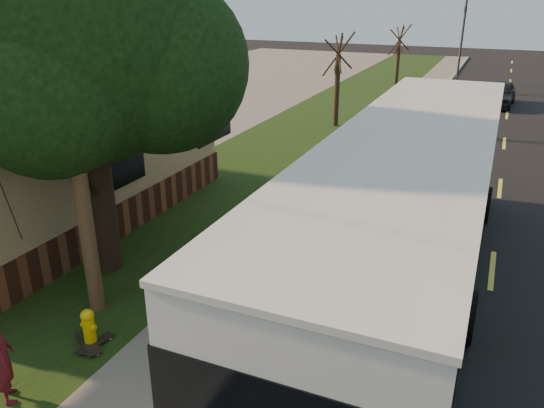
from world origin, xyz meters
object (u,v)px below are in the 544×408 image
Objects in this scene: skateboard_main at (95,344)px; dumpster at (110,151)px; bare_tree_near at (337,81)px; bare_tree_far at (398,57)px; fire_hydrant at (89,328)px; skateboard_spare at (88,343)px; transit_bus at (408,213)px; leafy_tree at (88,39)px; distant_car at (499,93)px; traffic_signal at (462,36)px; skateboarder at (1,358)px; utility_pole at (65,81)px.

dumpster is (-6.64, 8.64, 0.52)m from skateboard_main.
bare_tree_near reaches higher than bare_tree_far.
skateboard_spare is (-0.03, -0.05, -0.30)m from fire_hydrant.
leafy_tree is at bearing -167.86° from transit_bus.
traffic_signal is at bearing 115.67° from distant_car.
distant_car reaches higher than dumpster.
skateboarder reaches higher than skateboard_spare.
fire_hydrant is 10.84m from dumpster.
bare_tree_near is at bearing 58.94° from dumpster.
bare_tree_far reaches higher than fire_hydrant.
bare_tree_near reaches higher than skateboarder.
bare_tree_far is 22.27m from dumpster.
fire_hydrant is 6.45m from transit_bus.
distant_car is (6.72, 25.50, -3.94)m from utility_pole.
fire_hydrant is 4.37m from utility_pole.
transit_bus is (5.72, -13.98, -0.23)m from bare_tree_near.
bare_tree_far is 4.71× the size of skateboard_spare.
transit_bus reaches higher than skateboard_spare.
bare_tree_far is at bearing 73.97° from dumpster.
skateboard_main is 0.89× the size of skateboard_spare.
skateboard_spare is at bearing -117.89° from fire_hydrant.
fire_hydrant is 0.06× the size of transit_bus.
fire_hydrant is 30.04m from bare_tree_far.
bare_tree_near is 1.07× the size of bare_tree_far.
utility_pole is at bearing -62.40° from leafy_tree.
traffic_signal is at bearing 81.53° from leafy_tree.
skateboard_main is at bearing -98.15° from distant_car.
fire_hydrant is at bearing 62.11° from skateboard_spare.
bare_tree_near is 11.05m from distant_car.
bare_tree_near is 18.15m from skateboard_main.
skateboard_spare is (1.54, -2.70, -5.04)m from leafy_tree.
skateboarder is (0.46, -2.58, -3.79)m from utility_pole.
skateboarder is 1.81× the size of skateboard_spare.
bare_tree_far is 26.50m from transit_bus.
bare_tree_far is (1.17, 27.35, -3.16)m from leafy_tree.
bare_tree_far is at bearing 90.76° from fire_hydrant.
skateboard_spare is (0.37, -30.05, -1.87)m from bare_tree_far.
fire_hydrant is at bearing 176.46° from skateboard_main.
fire_hydrant is 0.97× the size of skateboard_main.
skateboard_spare is (-0.13, -0.05, 0.01)m from skateboard_main.
skateboard_main is (1.67, -2.65, -5.05)m from leafy_tree.
traffic_signal is at bearing 93.28° from transit_bus.
traffic_signal is (4.67, 31.35, -2.00)m from leafy_tree.
distant_car is at bearing 75.23° from utility_pole.
distant_car is at bearing 50.83° from bare_tree_near.
skateboarder reaches higher than skateboard_main.
utility_pole is at bearing -89.34° from bare_tree_near.
fire_hydrant is 0.48× the size of skateboarder.
fire_hydrant is 0.33m from skateboard_main.
traffic_signal is 3.56× the size of skateboarder.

